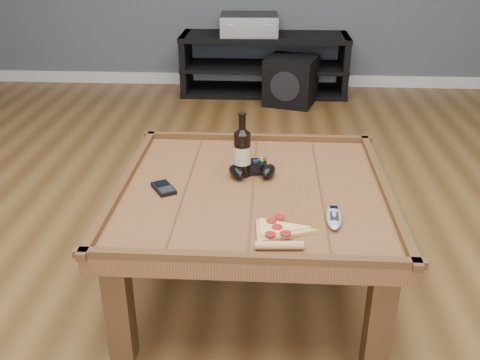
# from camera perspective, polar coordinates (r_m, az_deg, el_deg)

# --- Properties ---
(ground) EXTENTS (6.00, 6.00, 0.00)m
(ground) POSITION_cam_1_polar(r_m,az_deg,el_deg) (2.23, 1.28, -11.17)
(ground) COLOR #4F3216
(ground) RESTS_ON ground
(baseboard) EXTENTS (5.00, 0.02, 0.10)m
(baseboard) POSITION_cam_1_polar(r_m,az_deg,el_deg) (4.94, 2.59, 10.63)
(baseboard) COLOR silver
(baseboard) RESTS_ON ground
(coffee_table) EXTENTS (1.03, 1.03, 0.48)m
(coffee_table) POSITION_cam_1_polar(r_m,az_deg,el_deg) (2.02, 1.39, -2.28)
(coffee_table) COLOR brown
(coffee_table) RESTS_ON ground
(media_console) EXTENTS (1.40, 0.45, 0.50)m
(media_console) POSITION_cam_1_polar(r_m,az_deg,el_deg) (4.66, 2.59, 12.18)
(media_console) COLOR black
(media_console) RESTS_ON ground
(beer_bottle) EXTENTS (0.07, 0.07, 0.25)m
(beer_bottle) POSITION_cam_1_polar(r_m,az_deg,el_deg) (2.05, 0.24, 3.13)
(beer_bottle) COLOR black
(beer_bottle) RESTS_ON coffee_table
(game_controller) EXTENTS (0.21, 0.15, 0.06)m
(game_controller) POSITION_cam_1_polar(r_m,az_deg,el_deg) (2.08, 1.31, 1.17)
(game_controller) COLOR black
(game_controller) RESTS_ON coffee_table
(pizza_slice) EXTENTS (0.18, 0.27, 0.03)m
(pizza_slice) POSITION_cam_1_polar(r_m,az_deg,el_deg) (1.70, 4.01, -5.57)
(pizza_slice) COLOR tan
(pizza_slice) RESTS_ON coffee_table
(smartphone) EXTENTS (0.11, 0.13, 0.02)m
(smartphone) POSITION_cam_1_polar(r_m,az_deg,el_deg) (1.99, -8.15, -0.85)
(smartphone) COLOR black
(smartphone) RESTS_ON coffee_table
(remote_control) EXTENTS (0.06, 0.17, 0.02)m
(remote_control) POSITION_cam_1_polar(r_m,az_deg,el_deg) (1.80, 9.99, -3.87)
(remote_control) COLOR #9399A0
(remote_control) RESTS_ON coffee_table
(av_receiver) EXTENTS (0.48, 0.41, 0.16)m
(av_receiver) POSITION_cam_1_polar(r_m,az_deg,el_deg) (4.59, 0.98, 16.27)
(av_receiver) COLOR black
(av_receiver) RESTS_ON media_console
(subwoofer) EXTENTS (0.47, 0.47, 0.38)m
(subwoofer) POSITION_cam_1_polar(r_m,az_deg,el_deg) (4.41, 5.46, 10.51)
(subwoofer) COLOR black
(subwoofer) RESTS_ON ground
(game_console) EXTENTS (0.13, 0.18, 0.19)m
(game_console) POSITION_cam_1_polar(r_m,az_deg,el_deg) (4.64, 7.48, 9.92)
(game_console) COLOR slate
(game_console) RESTS_ON ground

